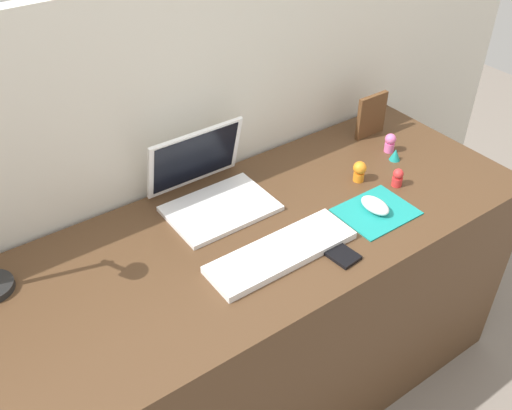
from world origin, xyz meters
name	(u,v)px	position (x,y,z in m)	size (l,w,h in m)	color
ground_plane	(260,389)	(0.00, 0.00, 0.00)	(6.00, 6.00, 0.00)	slate
back_wall	(197,188)	(0.00, 0.35, 0.67)	(2.82, 0.05, 1.34)	silver
desk	(261,319)	(0.00, 0.00, 0.37)	(1.62, 0.63, 0.74)	#4C331E
laptop	(209,186)	(-0.05, 0.19, 0.79)	(0.30, 0.27, 0.21)	white
keyboard	(281,252)	(-0.02, -0.12, 0.75)	(0.41, 0.13, 0.02)	white
mousepad	(376,212)	(0.31, -0.13, 0.74)	(0.21, 0.17, 0.00)	teal
mouse	(375,205)	(0.31, -0.12, 0.76)	(0.06, 0.10, 0.03)	white
cell_phone	(336,251)	(0.10, -0.19, 0.74)	(0.06, 0.13, 0.01)	black
picture_frame	(371,116)	(0.60, 0.19, 0.81)	(0.12, 0.02, 0.15)	brown
toy_figurine_teal	(395,155)	(0.55, 0.03, 0.76)	(0.04, 0.04, 0.04)	teal
toy_figurine_orange	(359,171)	(0.38, 0.01, 0.78)	(0.04, 0.04, 0.07)	orange
toy_figurine_red	(398,177)	(0.45, -0.07, 0.77)	(0.03, 0.03, 0.06)	red
toy_figurine_pink	(390,142)	(0.58, 0.08, 0.77)	(0.04, 0.04, 0.06)	pink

